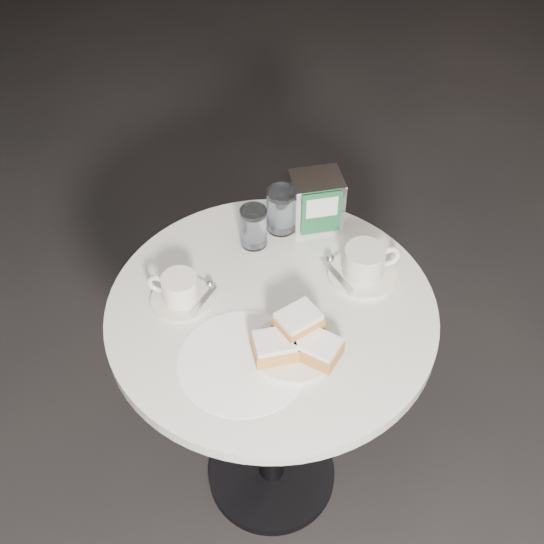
% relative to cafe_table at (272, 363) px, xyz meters
% --- Properties ---
extents(ground, '(7.00, 7.00, 0.00)m').
position_rel_cafe_table_xyz_m(ground, '(0.00, 0.00, -0.55)').
color(ground, black).
rests_on(ground, ground).
extents(cafe_table, '(0.70, 0.70, 0.74)m').
position_rel_cafe_table_xyz_m(cafe_table, '(0.00, 0.00, 0.00)').
color(cafe_table, black).
rests_on(cafe_table, ground).
extents(sugar_spill, '(0.34, 0.34, 0.00)m').
position_rel_cafe_table_xyz_m(sugar_spill, '(-0.05, -0.14, 0.20)').
color(sugar_spill, white).
rests_on(sugar_spill, cafe_table).
extents(beignet_plate, '(0.19, 0.18, 0.08)m').
position_rel_cafe_table_xyz_m(beignet_plate, '(0.05, -0.11, 0.23)').
color(beignet_plate, silver).
rests_on(beignet_plate, cafe_table).
extents(coffee_cup_left, '(0.15, 0.15, 0.07)m').
position_rel_cafe_table_xyz_m(coffee_cup_left, '(-0.19, 0.01, 0.23)').
color(coffee_cup_left, beige).
rests_on(coffee_cup_left, cafe_table).
extents(coffee_cup_right, '(0.19, 0.19, 0.08)m').
position_rel_cafe_table_xyz_m(coffee_cup_right, '(0.20, 0.10, 0.23)').
color(coffee_cup_right, silver).
rests_on(coffee_cup_right, cafe_table).
extents(water_glass_left, '(0.06, 0.06, 0.10)m').
position_rel_cafe_table_xyz_m(water_glass_left, '(-0.05, 0.19, 0.25)').
color(water_glass_left, white).
rests_on(water_glass_left, cafe_table).
extents(water_glass_right, '(0.07, 0.07, 0.11)m').
position_rel_cafe_table_xyz_m(water_glass_right, '(0.01, 0.25, 0.25)').
color(water_glass_right, white).
rests_on(water_glass_right, cafe_table).
extents(napkin_dispenser, '(0.13, 0.12, 0.13)m').
position_rel_cafe_table_xyz_m(napkin_dispenser, '(0.09, 0.27, 0.27)').
color(napkin_dispenser, white).
rests_on(napkin_dispenser, cafe_table).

